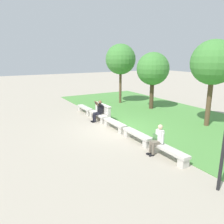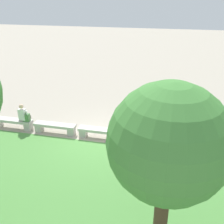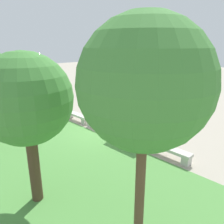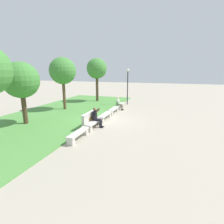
{
  "view_description": "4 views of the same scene",
  "coord_description": "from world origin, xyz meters",
  "views": [
    {
      "loc": [
        9.95,
        -5.95,
        3.97
      ],
      "look_at": [
        -0.23,
        -0.04,
        0.95
      ],
      "focal_mm": 35.0,
      "sensor_mm": 36.0,
      "label": 1
    },
    {
      "loc": [
        -2.73,
        9.43,
        5.67
      ],
      "look_at": [
        -0.4,
        -0.5,
        1.06
      ],
      "focal_mm": 42.0,
      "sensor_mm": 36.0,
      "label": 2
    },
    {
      "loc": [
        -8.2,
        7.2,
        4.4
      ],
      "look_at": [
        -0.59,
        -0.31,
        1.08
      ],
      "focal_mm": 35.0,
      "sensor_mm": 36.0,
      "label": 3
    },
    {
      "loc": [
        -12.13,
        -4.59,
        3.73
      ],
      "look_at": [
        -0.56,
        -0.75,
        0.78
      ],
      "focal_mm": 28.0,
      "sensor_mm": 36.0,
      "label": 4
    }
  ],
  "objects": [
    {
      "name": "person_photographer",
      "position": [
        -1.85,
        -0.08,
        0.74
      ],
      "size": [
        0.47,
        0.72,
        1.32
      ],
      "color": "black",
      "rests_on": "ground"
    },
    {
      "name": "backpack",
      "position": [
        3.41,
        0.03,
        0.63
      ],
      "size": [
        0.28,
        0.24,
        0.43
      ],
      "color": "#4C7F47",
      "rests_on": "bench_end"
    },
    {
      "name": "bench_main",
      "position": [
        -4.17,
        0.0,
        0.3
      ],
      "size": [
        1.9,
        0.4,
        0.45
      ],
      "color": "beige",
      "rests_on": "ground"
    },
    {
      "name": "bench_far",
      "position": [
        2.08,
        0.0,
        0.3
      ],
      "size": [
        1.9,
        0.4,
        0.45
      ],
      "color": "beige",
      "rests_on": "ground"
    },
    {
      "name": "tree_far_back",
      "position": [
        -2.79,
        4.95,
        3.03
      ],
      "size": [
        2.42,
        2.42,
        4.27
      ],
      "color": "#4C3826",
      "rests_on": "ground"
    },
    {
      "name": "person_distant",
      "position": [
        3.58,
        -0.07,
        0.67
      ],
      "size": [
        0.48,
        0.68,
        1.26
      ],
      "color": "black",
      "rests_on": "ground"
    },
    {
      "name": "tree_left_background",
      "position": [
        2.16,
        4.98,
        3.61
      ],
      "size": [
        2.46,
        2.46,
        4.87
      ],
      "color": "brown",
      "rests_on": "ground"
    },
    {
      "name": "bench_near",
      "position": [
        -2.08,
        0.0,
        0.3
      ],
      "size": [
        1.9,
        0.4,
        0.45
      ],
      "color": "beige",
      "rests_on": "ground"
    },
    {
      "name": "bench_mid",
      "position": [
        0.0,
        0.0,
        0.3
      ],
      "size": [
        1.9,
        0.4,
        0.45
      ],
      "color": "beige",
      "rests_on": "ground"
    },
    {
      "name": "grass_strip",
      "position": [
        0.0,
        4.38,
        0.01
      ],
      "size": [
        22.24,
        8.0,
        0.03
      ],
      "primitive_type": "cube",
      "color": "#518E42",
      "rests_on": "ground"
    },
    {
      "name": "backrest_wall_with_plaque",
      "position": [
        -2.08,
        0.34,
        0.52
      ],
      "size": [
        1.82,
        0.24,
        1.01
      ],
      "color": "beige",
      "rests_on": "ground"
    },
    {
      "name": "ground_plane",
      "position": [
        0.0,
        0.0,
        0.0
      ],
      "size": [
        80.0,
        80.0,
        0.0
      ],
      "primitive_type": "plane",
      "color": "#A89E8C"
    },
    {
      "name": "bench_end",
      "position": [
        4.17,
        0.0,
        0.3
      ],
      "size": [
        1.9,
        0.4,
        0.45
      ],
      "color": "beige",
      "rests_on": "ground"
    },
    {
      "name": "tree_right_background",
      "position": [
        -5.83,
        4.03,
        3.7
      ],
      "size": [
        2.51,
        2.51,
        4.97
      ],
      "color": "brown",
      "rests_on": "ground"
    }
  ]
}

